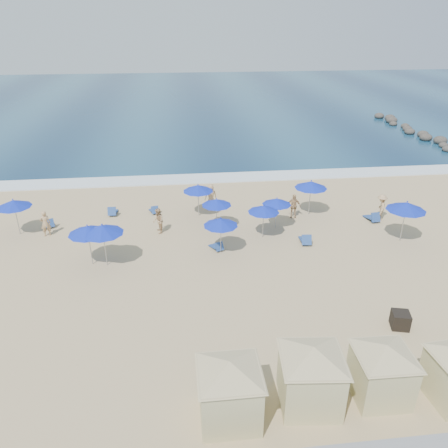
{
  "coord_description": "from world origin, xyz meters",
  "views": [
    {
      "loc": [
        -4.52,
        -20.52,
        12.83
      ],
      "look_at": [
        -1.86,
        3.0,
        1.53
      ],
      "focal_mm": 35.0,
      "sensor_mm": 36.0,
      "label": 1
    }
  ],
  "objects_px": {
    "cabana_0": "(230,383)",
    "umbrella_3": "(198,188)",
    "umbrella_0": "(14,204)",
    "cabana_2": "(383,364)",
    "rock_jetty": "(431,139)",
    "umbrella_1": "(103,229)",
    "cabana_1": "(312,368)",
    "beachgoer_2": "(293,206)",
    "beachgoer_0": "(45,223)",
    "trash_bin": "(400,320)",
    "umbrella_9": "(406,206)",
    "umbrella_8": "(311,185)",
    "umbrella_2": "(88,230)",
    "umbrella_4": "(217,202)",
    "umbrella_7": "(264,209)",
    "beachgoer_1": "(158,221)",
    "umbrella_5": "(221,222)",
    "beachgoer_4": "(211,196)",
    "beachgoer_3": "(381,207)",
    "umbrella_6": "(277,201)"
  },
  "relations": [
    {
      "from": "trash_bin",
      "to": "umbrella_3",
      "type": "distance_m",
      "value": 15.84
    },
    {
      "from": "umbrella_7",
      "to": "beachgoer_4",
      "type": "distance_m",
      "value": 6.01
    },
    {
      "from": "umbrella_2",
      "to": "beachgoer_4",
      "type": "xyz_separation_m",
      "value": [
        7.44,
        7.41,
        -1.26
      ]
    },
    {
      "from": "cabana_1",
      "to": "umbrella_4",
      "type": "relative_size",
      "value": 2.04
    },
    {
      "from": "trash_bin",
      "to": "beachgoer_3",
      "type": "relative_size",
      "value": 0.42
    },
    {
      "from": "trash_bin",
      "to": "umbrella_2",
      "type": "bearing_deg",
      "value": 167.8
    },
    {
      "from": "umbrella_6",
      "to": "beachgoer_3",
      "type": "xyz_separation_m",
      "value": [
        7.5,
        0.48,
        -0.97
      ]
    },
    {
      "from": "umbrella_0",
      "to": "umbrella_2",
      "type": "height_order",
      "value": "umbrella_2"
    },
    {
      "from": "cabana_0",
      "to": "umbrella_1",
      "type": "height_order",
      "value": "cabana_0"
    },
    {
      "from": "trash_bin",
      "to": "cabana_2",
      "type": "xyz_separation_m",
      "value": [
        -2.68,
        -3.68,
        1.12
      ]
    },
    {
      "from": "beachgoer_2",
      "to": "beachgoer_3",
      "type": "bearing_deg",
      "value": 3.2
    },
    {
      "from": "cabana_1",
      "to": "beachgoer_2",
      "type": "distance_m",
      "value": 16.46
    },
    {
      "from": "cabana_2",
      "to": "umbrella_7",
      "type": "height_order",
      "value": "cabana_2"
    },
    {
      "from": "umbrella_8",
      "to": "beachgoer_0",
      "type": "xyz_separation_m",
      "value": [
        -17.76,
        -1.37,
        -1.39
      ]
    },
    {
      "from": "beachgoer_3",
      "to": "umbrella_3",
      "type": "bearing_deg",
      "value": -77.72
    },
    {
      "from": "cabana_2",
      "to": "umbrella_5",
      "type": "xyz_separation_m",
      "value": [
        -4.67,
        11.51,
        0.51
      ]
    },
    {
      "from": "cabana_1",
      "to": "umbrella_6",
      "type": "bearing_deg",
      "value": 82.13
    },
    {
      "from": "umbrella_3",
      "to": "rock_jetty",
      "type": "bearing_deg",
      "value": 32.22
    },
    {
      "from": "rock_jetty",
      "to": "umbrella_1",
      "type": "distance_m",
      "value": 40.26
    },
    {
      "from": "umbrella_1",
      "to": "umbrella_3",
      "type": "height_order",
      "value": "umbrella_1"
    },
    {
      "from": "trash_bin",
      "to": "umbrella_2",
      "type": "distance_m",
      "value": 16.6
    },
    {
      "from": "umbrella_6",
      "to": "beachgoer_1",
      "type": "xyz_separation_m",
      "value": [
        -7.75,
        0.1,
        -1.04
      ]
    },
    {
      "from": "beachgoer_0",
      "to": "beachgoer_2",
      "type": "bearing_deg",
      "value": 166.1
    },
    {
      "from": "umbrella_7",
      "to": "beachgoer_1",
      "type": "distance_m",
      "value": 6.86
    },
    {
      "from": "cabana_0",
      "to": "cabana_1",
      "type": "xyz_separation_m",
      "value": [
        2.95,
        0.31,
        0.03
      ]
    },
    {
      "from": "trash_bin",
      "to": "beachgoer_4",
      "type": "distance_m",
      "value": 16.47
    },
    {
      "from": "cabana_1",
      "to": "umbrella_2",
      "type": "xyz_separation_m",
      "value": [
        -9.44,
        11.04,
        0.54
      ]
    },
    {
      "from": "umbrella_0",
      "to": "cabana_2",
      "type": "bearing_deg",
      "value": -41.56
    },
    {
      "from": "trash_bin",
      "to": "cabana_2",
      "type": "bearing_deg",
      "value": -111.93
    },
    {
      "from": "umbrella_0",
      "to": "umbrella_3",
      "type": "distance_m",
      "value": 11.86
    },
    {
      "from": "trash_bin",
      "to": "umbrella_7",
      "type": "relative_size",
      "value": 0.34
    },
    {
      "from": "umbrella_2",
      "to": "beachgoer_3",
      "type": "bearing_deg",
      "value": 11.88
    },
    {
      "from": "umbrella_4",
      "to": "umbrella_6",
      "type": "distance_m",
      "value": 3.94
    },
    {
      "from": "umbrella_7",
      "to": "beachgoer_2",
      "type": "relative_size",
      "value": 1.32
    },
    {
      "from": "trash_bin",
      "to": "umbrella_9",
      "type": "height_order",
      "value": "umbrella_9"
    },
    {
      "from": "beachgoer_3",
      "to": "umbrella_5",
      "type": "bearing_deg",
      "value": -51.58
    },
    {
      "from": "umbrella_0",
      "to": "umbrella_1",
      "type": "bearing_deg",
      "value": -37.13
    },
    {
      "from": "cabana_0",
      "to": "umbrella_1",
      "type": "bearing_deg",
      "value": 116.87
    },
    {
      "from": "umbrella_2",
      "to": "umbrella_4",
      "type": "relative_size",
      "value": 1.13
    },
    {
      "from": "beachgoer_2",
      "to": "beachgoer_4",
      "type": "relative_size",
      "value": 0.95
    },
    {
      "from": "cabana_1",
      "to": "beachgoer_2",
      "type": "height_order",
      "value": "cabana_1"
    },
    {
      "from": "beachgoer_0",
      "to": "beachgoer_2",
      "type": "xyz_separation_m",
      "value": [
        16.5,
        0.99,
        0.0
      ]
    },
    {
      "from": "umbrella_8",
      "to": "beachgoer_1",
      "type": "bearing_deg",
      "value": -170.39
    },
    {
      "from": "umbrella_2",
      "to": "beachgoer_1",
      "type": "distance_m",
      "value": 5.32
    },
    {
      "from": "cabana_0",
      "to": "umbrella_3",
      "type": "distance_m",
      "value": 17.39
    },
    {
      "from": "umbrella_8",
      "to": "umbrella_2",
      "type": "bearing_deg",
      "value": -159.32
    },
    {
      "from": "rock_jetty",
      "to": "beachgoer_3",
      "type": "relative_size",
      "value": 14.49
    },
    {
      "from": "rock_jetty",
      "to": "umbrella_2",
      "type": "height_order",
      "value": "umbrella_2"
    },
    {
      "from": "umbrella_5",
      "to": "umbrella_8",
      "type": "relative_size",
      "value": 0.9
    },
    {
      "from": "umbrella_4",
      "to": "umbrella_7",
      "type": "distance_m",
      "value": 3.19
    }
  ]
}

